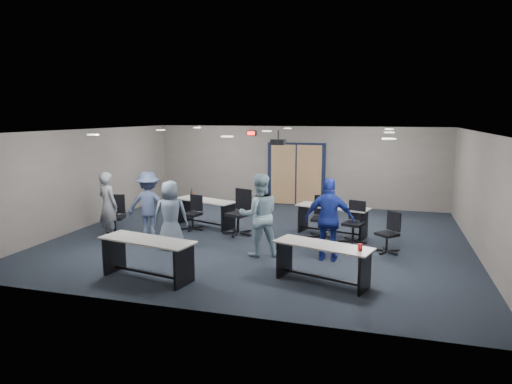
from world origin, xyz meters
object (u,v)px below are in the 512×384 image
(chair_back_b, at_px, (238,212))
(person_lightblue, at_px, (259,215))
(person_gray, at_px, (108,206))
(table_front_left, at_px, (147,252))
(chair_back_a, at_px, (192,213))
(chair_back_c, at_px, (321,217))
(person_navy, at_px, (329,220))
(chair_back_d, at_px, (353,222))
(chair_loose_right, at_px, (387,233))
(table_front_right, at_px, (323,257))
(table_back_left, at_px, (205,208))
(table_back_right, at_px, (332,215))
(person_back, at_px, (149,205))
(person_plaid, at_px, (171,215))
(chair_loose_left, at_px, (114,216))

(chair_back_b, height_order, person_lightblue, person_lightblue)
(person_gray, bearing_deg, table_front_left, 158.14)
(chair_back_a, relative_size, chair_back_c, 0.88)
(person_navy, bearing_deg, chair_back_a, -23.61)
(chair_back_d, height_order, person_lightblue, person_lightblue)
(chair_back_c, bearing_deg, chair_back_d, -13.23)
(person_lightblue, bearing_deg, chair_loose_right, 176.84)
(table_front_right, bearing_deg, person_lightblue, 157.54)
(table_front_right, distance_m, chair_back_d, 2.93)
(table_back_left, bearing_deg, chair_back_a, -88.65)
(table_front_left, height_order, table_back_right, table_front_left)
(chair_back_c, xyz_separation_m, person_back, (-4.21, -1.13, 0.31))
(chair_back_c, bearing_deg, table_front_right, -79.36)
(person_plaid, bearing_deg, chair_back_c, -170.11)
(table_back_left, height_order, chair_back_a, table_back_left)
(chair_back_a, height_order, person_gray, person_gray)
(chair_back_c, relative_size, chair_loose_left, 1.01)
(chair_loose_right, bearing_deg, person_lightblue, -116.34)
(table_back_right, distance_m, person_plaid, 4.15)
(chair_loose_right, relative_size, person_back, 0.55)
(person_navy, bearing_deg, person_plaid, 1.47)
(chair_back_a, relative_size, person_plaid, 0.58)
(table_back_right, xyz_separation_m, person_plaid, (-3.45, -2.29, 0.29))
(table_back_left, distance_m, person_gray, 2.68)
(table_back_left, relative_size, chair_back_b, 1.65)
(chair_back_d, bearing_deg, table_back_right, 152.53)
(table_back_right, bearing_deg, person_lightblue, -106.86)
(chair_loose_right, bearing_deg, chair_loose_left, -132.82)
(chair_back_a, bearing_deg, person_plaid, -69.05)
(table_front_right, distance_m, chair_back_c, 3.17)
(chair_back_b, bearing_deg, person_plaid, -104.54)
(person_plaid, bearing_deg, table_front_left, 82.68)
(table_back_right, relative_size, chair_back_c, 1.86)
(chair_back_b, height_order, person_navy, person_navy)
(table_back_left, bearing_deg, person_back, -102.22)
(person_back, bearing_deg, table_back_right, -177.44)
(chair_back_a, xyz_separation_m, person_navy, (3.88, -1.61, 0.42))
(table_front_right, bearing_deg, table_back_left, 154.06)
(chair_back_b, height_order, person_back, person_back)
(chair_back_b, bearing_deg, table_front_right, -28.49)
(table_front_left, distance_m, table_back_right, 5.15)
(table_front_right, relative_size, chair_back_a, 2.05)
(table_front_right, distance_m, table_back_right, 3.51)
(table_front_right, bearing_deg, chair_back_a, 159.72)
(person_plaid, bearing_deg, chair_loose_left, -39.33)
(table_back_left, xyz_separation_m, chair_back_a, (-0.17, -0.51, -0.05))
(table_back_left, bearing_deg, table_front_right, -23.50)
(chair_loose_right, bearing_deg, chair_back_b, -145.01)
(table_back_left, xyz_separation_m, person_back, (-0.91, -1.49, 0.32))
(chair_back_c, height_order, person_navy, person_navy)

